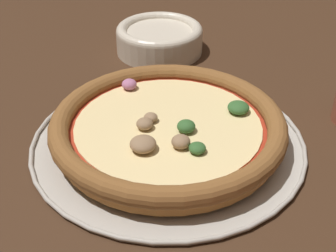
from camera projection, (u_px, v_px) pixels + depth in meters
name	position (u px, v px, depth m)	size (l,w,h in m)	color
ground_plane	(168.00, 144.00, 0.59)	(3.00, 3.00, 0.00)	#3D2616
pizza_tray	(168.00, 141.00, 0.59)	(0.34, 0.34, 0.01)	#B7B2A8
pizza	(168.00, 127.00, 0.58)	(0.29, 0.29, 0.04)	#A86B33
bowl_near	(159.00, 38.00, 0.80)	(0.15, 0.15, 0.05)	beige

